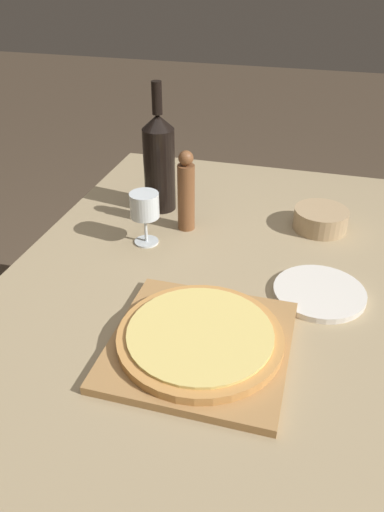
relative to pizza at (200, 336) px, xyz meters
name	(u,v)px	position (x,y,z in m)	size (l,w,h in m)	color
ground_plane	(198,479)	(-0.05, 0.20, -0.78)	(12.00, 12.00, 0.00)	#4C3D2D
dining_table	(200,315)	(-0.05, 0.20, -0.12)	(0.93, 1.49, 0.75)	#9E8966
cutting_board	(200,344)	(0.00, 0.00, -0.02)	(0.34, 0.34, 0.02)	#A87A47
pizza	(200,336)	(0.00, 0.00, 0.00)	(0.32, 0.32, 0.02)	#C68947
wine_bottle	(159,161)	(-0.27, 0.55, 0.12)	(0.09, 0.09, 0.36)	black
pepper_mill	(186,193)	(-0.16, 0.45, 0.08)	(0.05, 0.05, 0.22)	brown
wine_glass	(145,207)	(-0.24, 0.35, 0.07)	(0.07, 0.07, 0.14)	silver
small_bowl	(321,219)	(0.20, 0.55, 0.00)	(0.15, 0.15, 0.06)	tan
dinner_plate	(319,292)	(0.21, 0.24, -0.02)	(0.20, 0.20, 0.01)	silver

